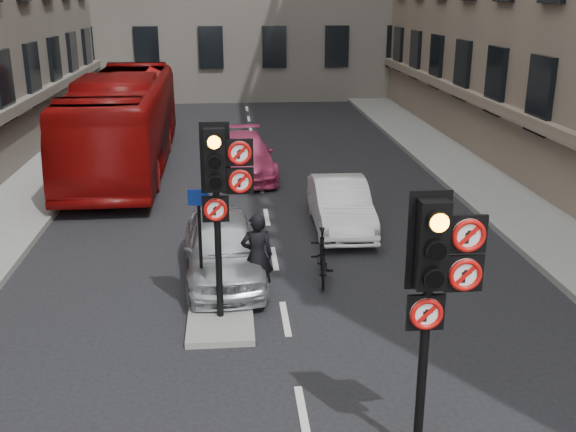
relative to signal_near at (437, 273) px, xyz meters
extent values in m
cube|color=gray|center=(-8.69, 11.01, -2.50)|extent=(3.00, 50.00, 0.16)
cube|color=gray|center=(5.71, 11.01, -2.50)|extent=(3.00, 50.00, 0.16)
cube|color=gray|center=(-2.69, 4.01, -2.52)|extent=(1.20, 2.00, 0.12)
cylinder|color=black|center=(-0.09, 0.01, -1.38)|extent=(0.12, 0.12, 2.40)
cube|color=black|center=(-0.09, 0.01, 0.37)|extent=(0.36, 0.28, 1.10)
cube|color=black|center=(-0.09, 0.14, 0.37)|extent=(0.52, 0.03, 1.25)
cylinder|color=orange|center=(-0.09, -0.24, 0.72)|extent=(0.22, 0.01, 0.22)
cylinder|color=black|center=(-0.09, -0.24, 0.37)|extent=(0.22, 0.01, 0.22)
cylinder|color=black|center=(-0.09, -0.24, 0.02)|extent=(0.22, 0.01, 0.22)
cube|color=black|center=(0.33, -0.01, 0.49)|extent=(0.47, 0.05, 0.47)
cylinder|color=white|center=(0.33, -0.05, 0.49)|extent=(0.41, 0.02, 0.41)
torus|color=#BF0C0A|center=(0.33, -0.07, 0.49)|extent=(0.41, 0.06, 0.41)
cube|color=#BF0C0A|center=(0.33, -0.07, 0.49)|extent=(0.25, 0.01, 0.25)
cube|color=black|center=(0.33, -0.01, -0.01)|extent=(0.47, 0.05, 0.47)
cylinder|color=white|center=(0.33, -0.05, -0.01)|extent=(0.41, 0.02, 0.41)
torus|color=#BF0C0A|center=(0.33, -0.07, -0.01)|extent=(0.41, 0.06, 0.41)
cube|color=#BF0C0A|center=(0.33, -0.07, -0.01)|extent=(0.25, 0.01, 0.25)
cube|color=black|center=(-0.11, -0.01, -0.51)|extent=(0.47, 0.05, 0.47)
cylinder|color=white|center=(-0.11, -0.05, -0.51)|extent=(0.41, 0.02, 0.41)
torus|color=#BF0C0A|center=(-0.11, -0.07, -0.51)|extent=(0.41, 0.06, 0.41)
cube|color=#BF0C0A|center=(-0.11, -0.07, -0.51)|extent=(0.25, 0.01, 0.25)
cylinder|color=black|center=(-2.69, 4.01, -1.26)|extent=(0.12, 0.12, 2.40)
cube|color=black|center=(-2.69, 4.01, 0.49)|extent=(0.36, 0.28, 1.10)
cube|color=black|center=(-2.69, 4.14, 0.49)|extent=(0.52, 0.03, 1.25)
cylinder|color=orange|center=(-2.69, 3.76, 0.84)|extent=(0.22, 0.02, 0.22)
cylinder|color=black|center=(-2.69, 3.76, 0.49)|extent=(0.22, 0.02, 0.22)
cylinder|color=black|center=(-2.69, 3.76, 0.14)|extent=(0.22, 0.02, 0.22)
cube|color=black|center=(-2.27, 3.99, 0.61)|extent=(0.47, 0.05, 0.47)
cylinder|color=white|center=(-2.27, 3.95, 0.61)|extent=(0.41, 0.02, 0.41)
torus|color=#BF0C0A|center=(-2.27, 3.93, 0.61)|extent=(0.41, 0.06, 0.41)
cube|color=#BF0C0A|center=(-2.27, 3.93, 0.61)|extent=(0.25, 0.02, 0.25)
cube|color=black|center=(-2.27, 3.99, 0.11)|extent=(0.47, 0.05, 0.47)
cylinder|color=white|center=(-2.27, 3.95, 0.11)|extent=(0.41, 0.02, 0.41)
torus|color=#BF0C0A|center=(-2.27, 3.93, 0.11)|extent=(0.41, 0.06, 0.41)
cube|color=#BF0C0A|center=(-2.27, 3.93, 0.11)|extent=(0.25, 0.02, 0.25)
cube|color=black|center=(-2.71, 3.99, -0.39)|extent=(0.47, 0.05, 0.47)
cylinder|color=white|center=(-2.71, 3.95, -0.39)|extent=(0.41, 0.02, 0.41)
torus|color=#BF0C0A|center=(-2.71, 3.93, -0.39)|extent=(0.41, 0.06, 0.41)
cube|color=#BF0C0A|center=(-2.71, 3.93, -0.39)|extent=(0.25, 0.02, 0.25)
imported|color=#ACAFB4|center=(-2.64, 6.01, -1.90)|extent=(1.86, 4.08, 1.36)
imported|color=white|center=(0.34, 8.93, -1.95)|extent=(1.41, 3.88, 1.27)
imported|color=#BF3868|center=(-1.99, 14.46, -1.91)|extent=(2.19, 4.72, 1.33)
imported|color=maroon|center=(-5.99, 15.81, -0.96)|extent=(2.88, 11.66, 3.24)
imported|color=black|center=(-0.56, 5.72, -2.05)|extent=(0.68, 1.80, 1.06)
imported|color=black|center=(-1.96, 5.01, -1.71)|extent=(0.66, 0.45, 1.75)
cylinder|color=black|center=(-3.04, 4.76, -1.37)|extent=(0.07, 0.07, 2.18)
cube|color=navy|center=(-3.04, 4.70, -0.39)|extent=(0.38, 0.08, 0.31)
camera|label=1|loc=(-2.43, -7.25, 3.19)|focal=42.00mm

